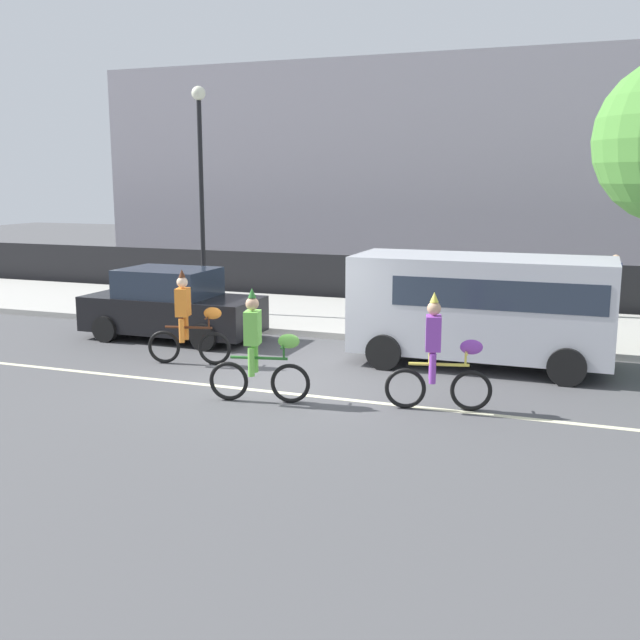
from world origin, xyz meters
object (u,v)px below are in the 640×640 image
at_px(parade_cyclist_purple, 440,359).
at_px(pedestrian_onlooker, 614,284).
at_px(parade_cyclist_orange, 189,323).
at_px(parked_van_silver, 485,302).
at_px(street_lamp_post, 201,167).
at_px(parked_car_black, 172,306).
at_px(parade_cyclist_lime, 260,353).

height_order(parade_cyclist_purple, pedestrian_onlooker, parade_cyclist_purple).
height_order(parade_cyclist_orange, parked_van_silver, parked_van_silver).
xyz_separation_m(parade_cyclist_purple, street_lamp_post, (-7.57, 6.01, 3.15)).
relative_size(parade_cyclist_purple, street_lamp_post, 0.33).
distance_m(parked_car_black, street_lamp_post, 4.25).
distance_m(parked_van_silver, pedestrian_onlooker, 6.28).
bearing_deg(parked_van_silver, parked_car_black, 179.25).
bearing_deg(street_lamp_post, parade_cyclist_lime, -54.68).
height_order(parked_car_black, street_lamp_post, street_lamp_post).
xyz_separation_m(parade_cyclist_purple, parked_car_black, (-6.92, 3.29, -0.06)).
relative_size(parked_van_silver, pedestrian_onlooker, 3.09).
bearing_deg(parade_cyclist_lime, parade_cyclist_orange, 142.15).
height_order(parade_cyclist_lime, parked_car_black, parade_cyclist_lime).
xyz_separation_m(parade_cyclist_orange, parked_van_silver, (5.56, 1.91, 0.44)).
height_order(parade_cyclist_purple, parked_car_black, parade_cyclist_purple).
bearing_deg(parade_cyclist_lime, parked_van_silver, 50.34).
bearing_deg(pedestrian_onlooker, parked_van_silver, -113.39).
xyz_separation_m(parked_van_silver, pedestrian_onlooker, (2.49, 5.75, -0.27)).
xyz_separation_m(parade_cyclist_lime, street_lamp_post, (-4.68, 6.60, 3.15)).
height_order(parade_cyclist_purple, parked_van_silver, parked_van_silver).
xyz_separation_m(parade_cyclist_orange, parade_cyclist_lime, (2.41, -1.88, 0.00)).
xyz_separation_m(parade_cyclist_lime, pedestrian_onlooker, (5.63, 9.55, 0.17)).
distance_m(street_lamp_post, pedestrian_onlooker, 11.13).
distance_m(parade_cyclist_lime, parked_car_black, 5.60).
relative_size(parade_cyclist_lime, street_lamp_post, 0.33).
bearing_deg(parade_cyclist_purple, parked_van_silver, 85.49).
bearing_deg(parade_cyclist_purple, parade_cyclist_lime, -168.37).
xyz_separation_m(parked_car_black, pedestrian_onlooker, (9.66, 5.66, 0.23)).
bearing_deg(pedestrian_onlooker, parade_cyclist_lime, -120.54).
distance_m(parade_cyclist_orange, parked_car_black, 2.58).
relative_size(parade_cyclist_purple, parked_van_silver, 0.38).
distance_m(parade_cyclist_purple, parked_car_black, 7.66).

